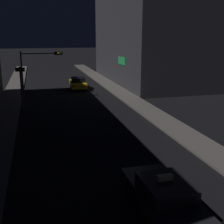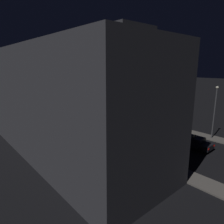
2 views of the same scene
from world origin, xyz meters
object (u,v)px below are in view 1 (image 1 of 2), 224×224
(taxi, at_px, (163,197))
(traffic_light_overhead, at_px, (38,64))
(traffic_light_left_kerb, at_px, (21,79))
(far_car, at_px, (78,83))

(taxi, relative_size, traffic_light_overhead, 0.92)
(taxi, height_order, traffic_light_left_kerb, traffic_light_left_kerb)
(taxi, bearing_deg, far_car, 88.34)
(traffic_light_overhead, height_order, traffic_light_left_kerb, traffic_light_overhead)
(far_car, relative_size, traffic_light_left_kerb, 1.22)
(far_car, height_order, traffic_light_left_kerb, traffic_light_left_kerb)
(far_car, relative_size, traffic_light_overhead, 0.94)
(taxi, xyz_separation_m, far_car, (0.76, 26.22, -0.00))
(far_car, distance_m, traffic_light_overhead, 7.25)
(taxi, distance_m, far_car, 26.24)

